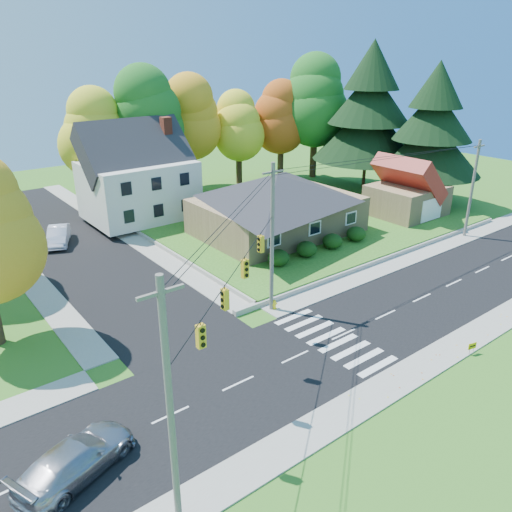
{
  "coord_description": "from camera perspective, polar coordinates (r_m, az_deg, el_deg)",
  "views": [
    {
      "loc": [
        -20.49,
        -17.67,
        16.18
      ],
      "look_at": [
        -0.63,
        8.0,
        2.78
      ],
      "focal_mm": 35.0,
      "sensor_mm": 36.0,
      "label": 1
    }
  ],
  "objects": [
    {
      "name": "road_main",
      "position": [
        31.52,
        9.98,
        -8.82
      ],
      "size": [
        90.0,
        8.0,
        0.02
      ],
      "primitive_type": "cube",
      "color": "black",
      "rests_on": "ground"
    },
    {
      "name": "silver_sedan",
      "position": [
        23.1,
        -19.91,
        -20.99
      ],
      "size": [
        5.73,
        3.91,
        1.54
      ],
      "primitive_type": "imported",
      "rotation": [
        0.0,
        0.0,
        1.93
      ],
      "color": "#ABA9B3",
      "rests_on": "road_main"
    },
    {
      "name": "hedge_row",
      "position": [
        42.0,
        7.29,
        1.25
      ],
      "size": [
        10.7,
        1.7,
        1.27
      ],
      "color": "#163A10",
      "rests_on": "lawn"
    },
    {
      "name": "tree_lot_5",
      "position": [
        66.85,
        6.84,
        17.2
      ],
      "size": [
        8.4,
        8.4,
        15.64
      ],
      "color": "#3F2A19",
      "rests_on": "lawn"
    },
    {
      "name": "tree_lot_1",
      "position": [
        56.66,
        -12.29,
        15.29
      ],
      "size": [
        7.84,
        7.84,
        14.6
      ],
      "color": "#3F2A19",
      "rests_on": "lawn"
    },
    {
      "name": "tree_lot_0",
      "position": [
        55.44,
        -18.35,
        13.17
      ],
      "size": [
        6.72,
        6.72,
        12.51
      ],
      "color": "#3F2A19",
      "rests_on": "lawn"
    },
    {
      "name": "yard_sign",
      "position": [
        31.52,
        23.48,
        -9.44
      ],
      "size": [
        0.57,
        0.17,
        0.73
      ],
      "color": "black",
      "rests_on": "ground"
    },
    {
      "name": "sidewalk_north",
      "position": [
        34.55,
        3.89,
        -5.47
      ],
      "size": [
        90.0,
        2.0,
        0.08
      ],
      "primitive_type": "cube",
      "color": "#9C9A90",
      "rests_on": "ground"
    },
    {
      "name": "garage",
      "position": [
        53.5,
        16.93,
        7.02
      ],
      "size": [
        7.3,
        6.3,
        4.6
      ],
      "color": "tan",
      "rests_on": "lawn"
    },
    {
      "name": "ground",
      "position": [
        31.52,
        9.97,
        -8.83
      ],
      "size": [
        120.0,
        120.0,
        0.0
      ],
      "primitive_type": "plane",
      "color": "#3D7923"
    },
    {
      "name": "fire_hydrant",
      "position": [
        33.7,
        2.12,
        -5.61
      ],
      "size": [
        0.41,
        0.32,
        0.72
      ],
      "color": "yellow",
      "rests_on": "ground"
    },
    {
      "name": "tree_lot_3",
      "position": [
        63.02,
        -2.01,
        14.64
      ],
      "size": [
        6.16,
        6.16,
        11.47
      ],
      "color": "#3F2A19",
      "rests_on": "lawn"
    },
    {
      "name": "white_car",
      "position": [
        48.17,
        -21.67,
        2.18
      ],
      "size": [
        3.41,
        5.04,
        1.57
      ],
      "primitive_type": "imported",
      "rotation": [
        0.0,
        0.0,
        -0.41
      ],
      "color": "silver",
      "rests_on": "road_cross"
    },
    {
      "name": "road_cross",
      "position": [
        48.21,
        -20.45,
        1.36
      ],
      "size": [
        8.0,
        44.0,
        0.02
      ],
      "primitive_type": "cube",
      "color": "black",
      "rests_on": "ground"
    },
    {
      "name": "tree_lot_4",
      "position": [
        65.83,
        2.91,
        15.53
      ],
      "size": [
        6.72,
        6.72,
        12.51
      ],
      "color": "#3F2A19",
      "rests_on": "lawn"
    },
    {
      "name": "tree_lot_2",
      "position": [
        60.43,
        -7.4,
        15.39
      ],
      "size": [
        7.28,
        7.28,
        13.56
      ],
      "color": "#3F2A19",
      "rests_on": "lawn"
    },
    {
      "name": "conifer_east_a",
      "position": [
        62.25,
        12.81,
        15.64
      ],
      "size": [
        12.8,
        12.8,
        16.96
      ],
      "color": "#3F2A19",
      "rests_on": "lawn"
    },
    {
      "name": "traffic_infrastructure",
      "position": [
        29.95,
        8.54,
        0.56
      ],
      "size": [
        38.1,
        10.66,
        10.0
      ],
      "color": "#666059",
      "rests_on": "ground"
    },
    {
      "name": "colonial_house",
      "position": [
        51.39,
        -13.32,
        8.79
      ],
      "size": [
        10.4,
        8.4,
        9.6
      ],
      "color": "silver",
      "rests_on": "lawn"
    },
    {
      "name": "lawn",
      "position": [
        53.58,
        3.04,
        5.1
      ],
      "size": [
        30.0,
        30.0,
        0.5
      ],
      "primitive_type": "cube",
      "color": "#3D7923",
      "rests_on": "ground"
    },
    {
      "name": "ranch_house",
      "position": [
        45.95,
        2.42,
        6.09
      ],
      "size": [
        14.6,
        10.6,
        5.4
      ],
      "color": "tan",
      "rests_on": "lawn"
    },
    {
      "name": "conifer_east_b",
      "position": [
        58.45,
        19.5,
        13.43
      ],
      "size": [
        11.2,
        11.2,
        14.84
      ],
      "color": "#3F2A19",
      "rests_on": "lawn"
    },
    {
      "name": "sidewalk_south",
      "position": [
        28.99,
        17.38,
        -12.57
      ],
      "size": [
        90.0,
        2.0,
        0.08
      ],
      "primitive_type": "cube",
      "color": "#9C9A90",
      "rests_on": "ground"
    }
  ]
}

